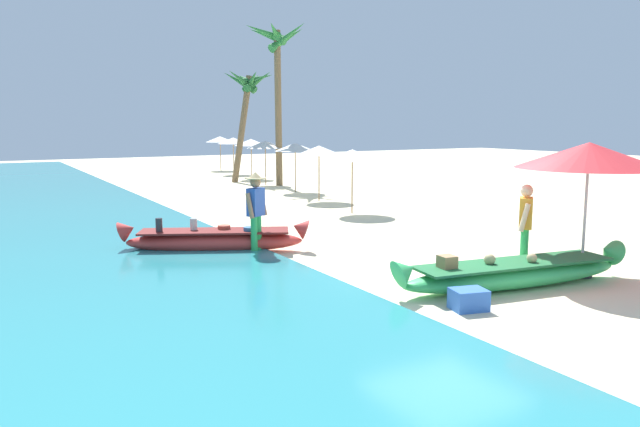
{
  "coord_description": "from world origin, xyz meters",
  "views": [
    {
      "loc": [
        -7.37,
        -8.24,
        2.71
      ],
      "look_at": [
        -1.37,
        2.24,
        0.9
      ],
      "focal_mm": 34.38,
      "sensor_mm": 36.0,
      "label": 1
    }
  ],
  "objects_px": {
    "boat_green_foreground": "(513,273)",
    "patio_umbrella_large": "(589,156)",
    "palm_tree_tall_inland": "(248,91)",
    "palm_tree_leaning_seaward": "(277,55)",
    "person_vendor_hatted": "(256,207)",
    "boat_red_midground": "(215,240)",
    "cooler_box": "(469,300)",
    "person_tourist_customer": "(525,224)"
  },
  "relations": [
    {
      "from": "boat_green_foreground",
      "to": "patio_umbrella_large",
      "type": "bearing_deg",
      "value": -3.03
    },
    {
      "from": "boat_red_midground",
      "to": "patio_umbrella_large",
      "type": "bearing_deg",
      "value": -46.46
    },
    {
      "from": "person_vendor_hatted",
      "to": "cooler_box",
      "type": "xyz_separation_m",
      "value": [
        1.14,
        -5.0,
        -0.83
      ]
    },
    {
      "from": "boat_green_foreground",
      "to": "cooler_box",
      "type": "bearing_deg",
      "value": -160.07
    },
    {
      "from": "boat_red_midground",
      "to": "palm_tree_leaning_seaward",
      "type": "distance_m",
      "value": 14.59
    },
    {
      "from": "boat_red_midground",
      "to": "palm_tree_tall_inland",
      "type": "distance_m",
      "value": 16.01
    },
    {
      "from": "person_tourist_customer",
      "to": "patio_umbrella_large",
      "type": "height_order",
      "value": "patio_umbrella_large"
    },
    {
      "from": "palm_tree_tall_inland",
      "to": "boat_red_midground",
      "type": "bearing_deg",
      "value": -115.93
    },
    {
      "from": "patio_umbrella_large",
      "to": "cooler_box",
      "type": "distance_m",
      "value": 3.71
    },
    {
      "from": "boat_red_midground",
      "to": "cooler_box",
      "type": "xyz_separation_m",
      "value": [
        1.81,
        -5.63,
        -0.11
      ]
    },
    {
      "from": "palm_tree_tall_inland",
      "to": "palm_tree_leaning_seaward",
      "type": "relative_size",
      "value": 0.75
    },
    {
      "from": "boat_green_foreground",
      "to": "palm_tree_leaning_seaward",
      "type": "height_order",
      "value": "palm_tree_leaning_seaward"
    },
    {
      "from": "patio_umbrella_large",
      "to": "palm_tree_leaning_seaward",
      "type": "xyz_separation_m",
      "value": [
        2.21,
        16.78,
        3.34
      ]
    },
    {
      "from": "person_vendor_hatted",
      "to": "palm_tree_tall_inland",
      "type": "distance_m",
      "value": 16.14
    },
    {
      "from": "person_tourist_customer",
      "to": "boat_red_midground",
      "type": "bearing_deg",
      "value": 132.76
    },
    {
      "from": "cooler_box",
      "to": "palm_tree_leaning_seaward",
      "type": "bearing_deg",
      "value": 87.34
    },
    {
      "from": "patio_umbrella_large",
      "to": "palm_tree_tall_inland",
      "type": "xyz_separation_m",
      "value": [
        1.88,
        19.15,
        1.98
      ]
    },
    {
      "from": "boat_red_midground",
      "to": "cooler_box",
      "type": "distance_m",
      "value": 5.91
    },
    {
      "from": "person_vendor_hatted",
      "to": "palm_tree_leaning_seaward",
      "type": "height_order",
      "value": "palm_tree_leaning_seaward"
    },
    {
      "from": "boat_red_midground",
      "to": "person_vendor_hatted",
      "type": "relative_size",
      "value": 2.21
    },
    {
      "from": "boat_red_midground",
      "to": "person_vendor_hatted",
      "type": "xyz_separation_m",
      "value": [
        0.67,
        -0.63,
        0.72
      ]
    },
    {
      "from": "boat_green_foreground",
      "to": "person_vendor_hatted",
      "type": "distance_m",
      "value": 5.23
    },
    {
      "from": "boat_green_foreground",
      "to": "cooler_box",
      "type": "height_order",
      "value": "boat_green_foreground"
    },
    {
      "from": "patio_umbrella_large",
      "to": "boat_green_foreground",
      "type": "bearing_deg",
      "value": 176.97
    },
    {
      "from": "person_vendor_hatted",
      "to": "palm_tree_tall_inland",
      "type": "bearing_deg",
      "value": 67.26
    },
    {
      "from": "cooler_box",
      "to": "person_vendor_hatted",
      "type": "bearing_deg",
      "value": 117.35
    },
    {
      "from": "patio_umbrella_large",
      "to": "palm_tree_leaning_seaward",
      "type": "height_order",
      "value": "palm_tree_leaning_seaward"
    },
    {
      "from": "person_vendor_hatted",
      "to": "person_tourist_customer",
      "type": "xyz_separation_m",
      "value": [
        3.5,
        -3.88,
        -0.07
      ]
    },
    {
      "from": "palm_tree_tall_inland",
      "to": "palm_tree_leaning_seaward",
      "type": "xyz_separation_m",
      "value": [
        0.33,
        -2.36,
        1.36
      ]
    },
    {
      "from": "boat_red_midground",
      "to": "patio_umbrella_large",
      "type": "relative_size",
      "value": 1.53
    },
    {
      "from": "person_tourist_customer",
      "to": "person_vendor_hatted",
      "type": "bearing_deg",
      "value": 132.04
    },
    {
      "from": "boat_green_foreground",
      "to": "palm_tree_leaning_seaward",
      "type": "bearing_deg",
      "value": 77.12
    },
    {
      "from": "person_vendor_hatted",
      "to": "palm_tree_leaning_seaward",
      "type": "relative_size",
      "value": 0.25
    },
    {
      "from": "boat_green_foreground",
      "to": "palm_tree_tall_inland",
      "type": "xyz_separation_m",
      "value": [
        3.49,
        19.06,
        3.87
      ]
    },
    {
      "from": "patio_umbrella_large",
      "to": "person_vendor_hatted",
      "type": "bearing_deg",
      "value": 133.06
    },
    {
      "from": "boat_green_foreground",
      "to": "palm_tree_leaning_seaward",
      "type": "distance_m",
      "value": 17.91
    },
    {
      "from": "boat_green_foreground",
      "to": "person_vendor_hatted",
      "type": "bearing_deg",
      "value": 120.62
    },
    {
      "from": "boat_red_midground",
      "to": "cooler_box",
      "type": "relative_size",
      "value": 7.6
    },
    {
      "from": "patio_umbrella_large",
      "to": "palm_tree_tall_inland",
      "type": "height_order",
      "value": "palm_tree_tall_inland"
    },
    {
      "from": "boat_red_midground",
      "to": "person_tourist_customer",
      "type": "xyz_separation_m",
      "value": [
        4.17,
        -4.51,
        0.65
      ]
    },
    {
      "from": "palm_tree_tall_inland",
      "to": "person_vendor_hatted",
      "type": "bearing_deg",
      "value": -112.74
    },
    {
      "from": "boat_green_foreground",
      "to": "patio_umbrella_large",
      "type": "height_order",
      "value": "patio_umbrella_large"
    }
  ]
}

